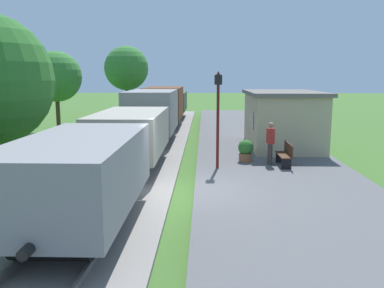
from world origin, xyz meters
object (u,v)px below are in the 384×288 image
Objects in this scene: freight_train at (153,116)px; station_hut at (282,119)px; tree_field_left at (56,77)px; potted_planter at (246,150)px; person_waiting at (270,142)px; tree_field_distant at (126,68)px; bench_near_hut at (285,154)px; lamp_post_near at (218,102)px.

freight_train is 5.62× the size of station_hut.
potted_planter is at bearing -42.36° from tree_field_left.
person_waiting reaches higher than potted_planter.
tree_field_distant is at bearing 124.35° from station_hut.
station_hut is at bearing -55.65° from tree_field_distant.
freight_train is 8.66m from person_waiting.
bench_near_hut is at bearing -48.35° from freight_train.
lamp_post_near is 0.68× the size of tree_field_left.
lamp_post_near is at bearing -65.06° from freight_train.
station_hut is 4.46m from person_waiting.
bench_near_hut is at bearing -28.48° from potted_planter.
tree_field_distant is (-9.56, 20.08, 3.27)m from person_waiting.
station_hut is 0.90× the size of tree_field_distant.
lamp_post_near is 16.00m from tree_field_left.
bench_near_hut is 3.44m from lamp_post_near.
lamp_post_near is at bearing -124.27° from station_hut.
lamp_post_near reaches higher than person_waiting.
tree_field_distant reaches higher than person_waiting.
potted_planter is at bearing -120.46° from station_hut.
station_hut reaches higher than person_waiting.
person_waiting is at bearing -31.88° from potted_planter.
person_waiting is 2.77m from lamp_post_near.
tree_field_distant reaches higher than tree_field_left.
potted_planter is (-1.48, 0.80, 0.00)m from bench_near_hut.
tree_field_left reaches higher than station_hut.
station_hut reaches higher than bench_near_hut.
tree_field_distant is at bearing 109.68° from lamp_post_near.
tree_field_distant is (-4.02, 13.44, 2.93)m from freight_train.
tree_field_distant reaches higher than freight_train.
freight_train is 14.33m from tree_field_distant.
potted_planter is 0.14× the size of tree_field_distant.
potted_planter is at bearing 46.45° from lamp_post_near.
person_waiting is (-1.25, -4.25, -0.47)m from station_hut.
tree_field_distant is at bearing 116.50° from bench_near_hut.
lamp_post_near is at bearing -48.69° from tree_field_left.
freight_train reaches higher than potted_planter.
station_hut is 15.74m from tree_field_left.
potted_planter is 16.20m from tree_field_left.
station_hut reaches higher than potted_planter.
tree_field_left reaches higher than potted_planter.
lamp_post_near is at bearing -133.55° from potted_planter.
bench_near_hut is at bearing -63.50° from tree_field_distant.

